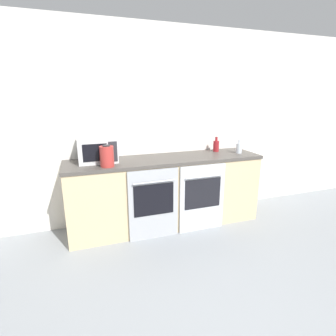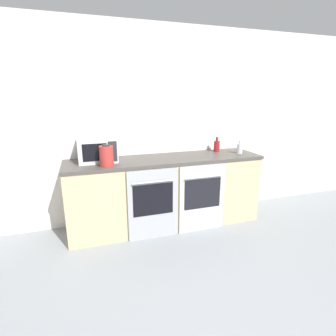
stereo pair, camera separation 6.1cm
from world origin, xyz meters
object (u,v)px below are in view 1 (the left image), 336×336
(microwave, at_px, (97,150))
(bottle_clear, at_px, (239,148))
(kettle, at_px, (107,156))
(oven_left, at_px, (154,204))
(bottle_red, at_px, (216,146))
(oven_right, at_px, (202,198))

(microwave, bearing_deg, bottle_clear, -4.14)
(microwave, relative_size, bottle_clear, 2.42)
(kettle, bearing_deg, microwave, 106.45)
(oven_left, xyz_separation_m, bottle_red, (1.08, 0.47, 0.56))
(oven_right, bearing_deg, bottle_red, 47.55)
(oven_right, relative_size, kettle, 3.58)
(oven_right, xyz_separation_m, microwave, (-1.23, 0.40, 0.63))
(oven_left, distance_m, microwave, 0.95)
(microwave, xyz_separation_m, kettle, (0.08, -0.27, -0.03))
(oven_right, relative_size, bottle_clear, 4.71)
(microwave, relative_size, bottle_red, 2.15)
(bottle_clear, height_order, kettle, kettle)
(kettle, bearing_deg, oven_left, -14.37)
(oven_right, xyz_separation_m, bottle_clear, (0.68, 0.26, 0.56))
(oven_right, distance_m, microwave, 1.44)
(bottle_clear, bearing_deg, kettle, -175.81)
(kettle, bearing_deg, bottle_red, 12.26)
(microwave, distance_m, bottle_clear, 1.91)
(oven_left, relative_size, microwave, 1.94)
(oven_left, distance_m, bottle_red, 1.30)
(oven_right, bearing_deg, bottle_clear, 21.19)
(bottle_red, bearing_deg, bottle_clear, -40.51)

